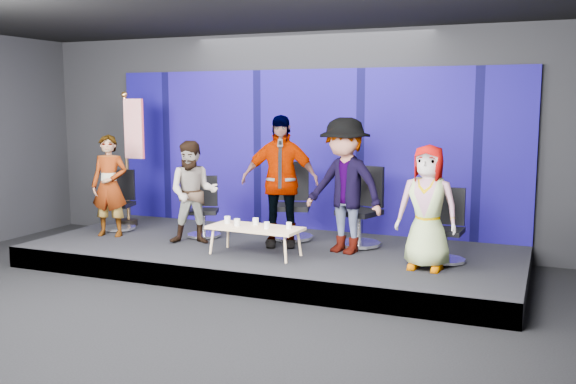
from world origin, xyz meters
name	(u,v)px	position (x,y,z in m)	size (l,w,h in m)	color
ground	(181,319)	(0.00, 0.00, 0.00)	(10.00, 10.00, 0.00)	black
room_walls	(175,96)	(0.00, 0.00, 2.43)	(10.02, 8.02, 3.51)	black
riser	(272,256)	(0.00, 2.50, 0.15)	(7.00, 3.00, 0.30)	black
backdrop	(308,150)	(0.00, 3.95, 1.60)	(7.00, 0.08, 2.60)	#0B0752
chair_a	(120,210)	(-2.81, 2.68, 0.62)	(0.66, 0.66, 0.97)	silver
panelist_a	(109,186)	(-2.63, 2.21, 1.09)	(0.58, 0.38, 1.58)	black
chair_b	(204,217)	(-1.25, 2.72, 0.61)	(0.69, 0.69, 0.94)	silver
panelist_b	(193,193)	(-1.15, 2.23, 1.06)	(0.74, 0.58, 1.52)	black
chair_c	(292,214)	(0.08, 3.08, 0.68)	(0.82, 0.82, 1.17)	silver
panelist_c	(280,181)	(0.09, 2.57, 1.25)	(1.11, 0.46, 1.90)	black
chair_d	(361,220)	(1.18, 3.03, 0.68)	(0.81, 0.81, 1.15)	silver
panelist_d	(345,186)	(1.08, 2.53, 1.23)	(1.21, 0.69, 1.87)	black
chair_e	(446,238)	(2.47, 2.53, 0.62)	(0.57, 0.57, 0.96)	silver
panelist_e	(427,207)	(2.30, 2.06, 1.08)	(0.76, 0.50, 1.56)	black
coffee_table	(255,229)	(0.01, 1.90, 0.66)	(1.32, 0.63, 0.40)	tan
mug_a	(227,220)	(-0.45, 1.97, 0.75)	(0.08, 0.08, 0.10)	silver
mug_b	(237,222)	(-0.24, 1.86, 0.75)	(0.08, 0.08, 0.10)	silver
mug_c	(256,221)	(-0.04, 2.03, 0.74)	(0.08, 0.08, 0.10)	silver
mug_d	(267,225)	(0.22, 1.84, 0.74)	(0.08, 0.08, 0.09)	silver
mug_e	(289,225)	(0.49, 1.95, 0.74)	(0.07, 0.07, 0.09)	silver
flag_stand	(131,155)	(-2.81, 3.05, 1.49)	(0.52, 0.30, 2.25)	black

